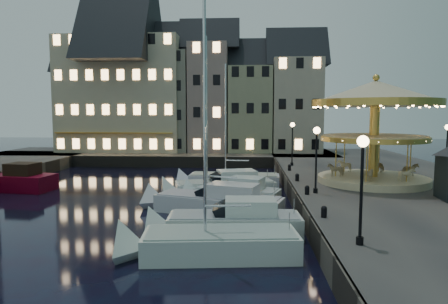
# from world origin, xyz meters

# --- Properties ---
(ground) EXTENTS (160.00, 160.00, 0.00)m
(ground) POSITION_xyz_m (0.00, 0.00, 0.00)
(ground) COLOR black
(ground) RESTS_ON ground
(quay_east) EXTENTS (16.00, 56.00, 1.30)m
(quay_east) POSITION_xyz_m (14.00, 6.00, 0.65)
(quay_east) COLOR #474442
(quay_east) RESTS_ON ground
(quay_north) EXTENTS (44.00, 12.00, 1.30)m
(quay_north) POSITION_xyz_m (-8.00, 28.00, 0.65)
(quay_north) COLOR #474442
(quay_north) RESTS_ON ground
(quaywall_e) EXTENTS (0.15, 44.00, 1.30)m
(quaywall_e) POSITION_xyz_m (6.00, 6.00, 0.65)
(quaywall_e) COLOR #47423A
(quaywall_e) RESTS_ON ground
(quaywall_n) EXTENTS (48.00, 0.15, 1.30)m
(quaywall_n) POSITION_xyz_m (-6.00, 22.00, 0.65)
(quaywall_n) COLOR #47423A
(quaywall_n) RESTS_ON ground
(streetlamp_a) EXTENTS (0.44, 0.44, 4.17)m
(streetlamp_a) POSITION_xyz_m (7.20, -9.00, 4.02)
(streetlamp_a) COLOR black
(streetlamp_a) RESTS_ON quay_east
(streetlamp_b) EXTENTS (0.44, 0.44, 4.17)m
(streetlamp_b) POSITION_xyz_m (7.20, 1.00, 4.02)
(streetlamp_b) COLOR black
(streetlamp_b) RESTS_ON quay_east
(streetlamp_c) EXTENTS (0.44, 0.44, 4.17)m
(streetlamp_c) POSITION_xyz_m (7.20, 14.50, 4.02)
(streetlamp_c) COLOR black
(streetlamp_c) RESTS_ON quay_east
(streetlamp_d) EXTENTS (0.44, 0.44, 4.17)m
(streetlamp_d) POSITION_xyz_m (18.50, 8.00, 4.02)
(streetlamp_d) COLOR black
(streetlamp_d) RESTS_ON quay_east
(bollard_a) EXTENTS (0.30, 0.30, 0.57)m
(bollard_a) POSITION_xyz_m (6.60, -5.00, 1.60)
(bollard_a) COLOR black
(bollard_a) RESTS_ON quay_east
(bollard_b) EXTENTS (0.30, 0.30, 0.57)m
(bollard_b) POSITION_xyz_m (6.60, 0.50, 1.60)
(bollard_b) COLOR black
(bollard_b) RESTS_ON quay_east
(bollard_c) EXTENTS (0.30, 0.30, 0.57)m
(bollard_c) POSITION_xyz_m (6.60, 5.50, 1.60)
(bollard_c) COLOR black
(bollard_c) RESTS_ON quay_east
(bollard_d) EXTENTS (0.30, 0.30, 0.57)m
(bollard_d) POSITION_xyz_m (6.60, 11.00, 1.60)
(bollard_d) COLOR black
(bollard_d) RESTS_ON quay_east
(townhouse_na) EXTENTS (5.50, 8.00, 12.80)m
(townhouse_na) POSITION_xyz_m (-19.50, 30.00, 7.78)
(townhouse_na) COLOR gray
(townhouse_na) RESTS_ON quay_north
(townhouse_nb) EXTENTS (6.16, 8.00, 13.80)m
(townhouse_nb) POSITION_xyz_m (-14.05, 30.00, 8.28)
(townhouse_nb) COLOR tan
(townhouse_nb) RESTS_ON quay_north
(townhouse_nc) EXTENTS (6.82, 8.00, 14.80)m
(townhouse_nc) POSITION_xyz_m (-8.00, 30.00, 8.78)
(townhouse_nc) COLOR gray
(townhouse_nc) RESTS_ON quay_north
(townhouse_nd) EXTENTS (5.50, 8.00, 15.80)m
(townhouse_nd) POSITION_xyz_m (-2.25, 30.00, 9.28)
(townhouse_nd) COLOR gray
(townhouse_nd) RESTS_ON quay_north
(townhouse_ne) EXTENTS (6.16, 8.00, 12.80)m
(townhouse_ne) POSITION_xyz_m (3.20, 30.00, 7.78)
(townhouse_ne) COLOR gray
(townhouse_ne) RESTS_ON quay_north
(townhouse_nf) EXTENTS (6.82, 8.00, 13.80)m
(townhouse_nf) POSITION_xyz_m (9.25, 30.00, 8.28)
(townhouse_nf) COLOR #B4A590
(townhouse_nf) RESTS_ON quay_north
(hotel_corner) EXTENTS (17.60, 9.00, 16.80)m
(hotel_corner) POSITION_xyz_m (-14.00, 30.00, 9.78)
(hotel_corner) COLOR beige
(hotel_corner) RESTS_ON quay_north
(motorboat_a) EXTENTS (7.88, 3.30, 13.09)m
(motorboat_a) POSITION_xyz_m (1.17, -7.14, 0.54)
(motorboat_a) COLOR silver
(motorboat_a) RESTS_ON ground
(motorboat_b) EXTENTS (7.85, 2.61, 2.15)m
(motorboat_b) POSITION_xyz_m (1.85, -4.09, 0.64)
(motorboat_b) COLOR silver
(motorboat_b) RESTS_ON ground
(motorboat_c) EXTENTS (9.06, 4.91, 12.14)m
(motorboat_c) POSITION_xyz_m (0.71, 0.71, 0.68)
(motorboat_c) COLOR silver
(motorboat_c) RESTS_ON ground
(motorboat_d) EXTENTS (6.85, 4.04, 2.15)m
(motorboat_d) POSITION_xyz_m (1.81, 3.36, 0.64)
(motorboat_d) COLOR silver
(motorboat_d) RESTS_ON ground
(motorboat_e) EXTENTS (8.59, 4.58, 2.15)m
(motorboat_e) POSITION_xyz_m (0.83, 6.02, 0.64)
(motorboat_e) COLOR silver
(motorboat_e) RESTS_ON ground
(motorboat_f) EXTENTS (8.75, 2.71, 11.59)m
(motorboat_f) POSITION_xyz_m (1.20, 9.84, 0.53)
(motorboat_f) COLOR silver
(motorboat_f) RESTS_ON ground
(red_fishing_boat) EXTENTS (8.06, 3.71, 6.03)m
(red_fishing_boat) POSITION_xyz_m (-16.82, 7.45, 0.70)
(red_fishing_boat) COLOR #5E0017
(red_fishing_boat) RESTS_ON ground
(carousel) EXTENTS (8.88, 8.88, 7.77)m
(carousel) POSITION_xyz_m (11.96, 5.02, 6.41)
(carousel) COLOR #CCB88F
(carousel) RESTS_ON quay_east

